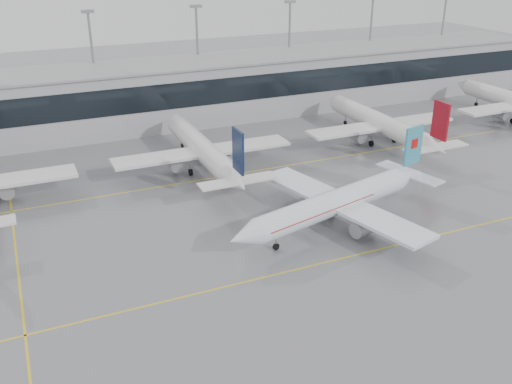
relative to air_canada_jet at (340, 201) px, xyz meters
name	(u,v)px	position (x,y,z in m)	size (l,w,h in m)	color
ground	(297,269)	(-10.40, -7.87, -3.45)	(320.00, 320.00, 0.00)	slate
taxi_line_main	(297,269)	(-10.40, -7.87, -3.44)	(120.00, 0.25, 0.01)	yellow
taxi_line_north	(211,178)	(-10.40, 22.13, -3.44)	(120.00, 0.25, 0.01)	yellow
taxi_line_cross	(17,262)	(-40.40, 7.13, -3.44)	(0.25, 60.00, 0.01)	yellow
terminal	(157,95)	(-10.40, 54.13, 2.55)	(180.00, 15.00, 12.00)	#9F9EA2
terminal_glass	(167,97)	(-10.40, 46.58, 4.05)	(180.00, 0.20, 5.00)	black
terminal_roof	(155,65)	(-10.40, 54.13, 8.75)	(182.00, 16.00, 0.40)	gray
light_masts	(147,54)	(-10.40, 60.13, 9.89)	(156.40, 1.00, 22.60)	gray
air_canada_jet	(340,201)	(0.00, 0.00, 0.00)	(34.85, 28.03, 10.93)	white
parked_jet_c	(203,149)	(-10.40, 25.82, 0.26)	(29.64, 36.96, 11.72)	silver
parked_jet_d	(381,124)	(24.60, 25.82, 0.26)	(29.64, 36.96, 11.72)	silver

